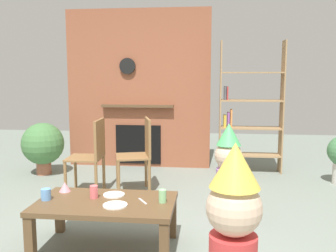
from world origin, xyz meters
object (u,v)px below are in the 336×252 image
at_px(coffee_table, 106,208).
at_px(child_in_pink, 228,169).
at_px(paper_plate_front, 114,195).
at_px(potted_plant_short, 43,145).
at_px(bookshelf, 246,113).
at_px(paper_plate_rear, 115,205).
at_px(birthday_cake_slice, 65,187).
at_px(dining_chair_middle, 140,150).
at_px(dining_chair_left, 92,152).
at_px(paper_cup_near_left, 94,192).
at_px(paper_cup_near_right, 46,194).
at_px(child_with_cone_hat, 233,236).
at_px(paper_cup_center, 162,196).

distance_m(coffee_table, child_in_pink, 1.27).
bearing_deg(paper_plate_front, potted_plant_short, 127.72).
distance_m(bookshelf, paper_plate_rear, 3.07).
relative_size(birthday_cake_slice, dining_chair_middle, 0.11).
bearing_deg(paper_plate_front, paper_plate_rear, -73.21).
distance_m(coffee_table, potted_plant_short, 2.66).
bearing_deg(dining_chair_left, child_in_pink, 156.07).
bearing_deg(paper_plate_front, coffee_table, -101.36).
bearing_deg(potted_plant_short, coffee_table, -54.72).
bearing_deg(potted_plant_short, paper_cup_near_left, -56.07).
relative_size(bookshelf, potted_plant_short, 2.55).
relative_size(paper_cup_near_left, paper_plate_front, 0.59).
relative_size(paper_cup_near_right, child_in_pink, 0.10).
xyz_separation_m(paper_plate_front, paper_plate_rear, (0.07, -0.25, 0.00)).
bearing_deg(child_with_cone_hat, paper_cup_center, -18.25).
height_order(paper_cup_center, child_in_pink, child_in_pink).
distance_m(bookshelf, coffee_table, 3.03).
bearing_deg(paper_cup_near_left, paper_cup_center, -3.96).
relative_size(paper_plate_front, paper_plate_rear, 0.94).
relative_size(paper_cup_near_left, child_in_pink, 0.11).
xyz_separation_m(bookshelf, birthday_cake_slice, (-1.78, -2.45, -0.42)).
relative_size(birthday_cake_slice, child_with_cone_hat, 0.09).
height_order(coffee_table, birthday_cake_slice, birthday_cake_slice).
relative_size(bookshelf, dining_chair_left, 2.11).
relative_size(paper_cup_center, dining_chair_middle, 0.12).
xyz_separation_m(coffee_table, paper_cup_center, (0.46, 0.02, 0.11)).
xyz_separation_m(paper_plate_rear, child_in_pink, (0.91, 0.85, 0.10)).
distance_m(coffee_table, paper_plate_rear, 0.16).
xyz_separation_m(bookshelf, paper_plate_front, (-1.33, -2.51, -0.45)).
height_order(child_in_pink, dining_chair_left, child_in_pink).
distance_m(child_with_cone_hat, potted_plant_short, 3.98).
xyz_separation_m(bookshelf, child_with_cone_hat, (-0.40, -3.59, -0.30)).
bearing_deg(paper_cup_near_right, child_with_cone_hat, -31.84).
bearing_deg(paper_cup_center, coffee_table, -177.23).
height_order(paper_cup_center, paper_plate_rear, paper_cup_center).
bearing_deg(bookshelf, paper_cup_near_left, -119.60).
height_order(paper_plate_front, child_with_cone_hat, child_with_cone_hat).
xyz_separation_m(paper_plate_rear, birthday_cake_slice, (-0.53, 0.31, 0.04)).
relative_size(child_in_pink, potted_plant_short, 1.29).
height_order(paper_cup_near_left, paper_plate_rear, paper_cup_near_left).
xyz_separation_m(child_in_pink, dining_chair_left, (-1.56, 0.63, 0.00)).
bearing_deg(dining_chair_left, paper_plate_front, 113.29).
xyz_separation_m(paper_plate_front, child_in_pink, (0.98, 0.60, 0.10)).
relative_size(child_in_pink, dining_chair_middle, 1.07).
relative_size(bookshelf, paper_cup_near_right, 20.46).
height_order(paper_plate_front, dining_chair_middle, dining_chair_middle).
xyz_separation_m(paper_plate_front, dining_chair_middle, (-0.03, 1.39, 0.10)).
bearing_deg(paper_plate_front, child_with_cone_hat, -49.05).
bearing_deg(paper_plate_rear, child_in_pink, 42.94).
bearing_deg(paper_cup_near_right, coffee_table, 2.85).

